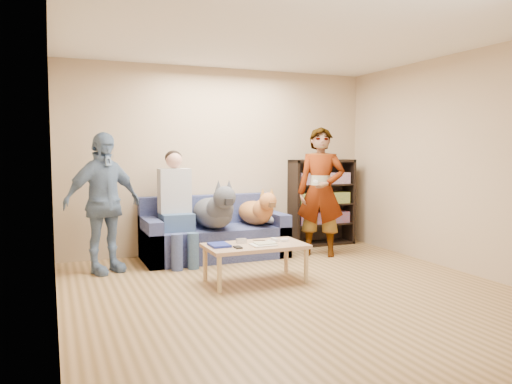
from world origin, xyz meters
name	(u,v)px	position (x,y,z in m)	size (l,w,h in m)	color
ground	(302,297)	(0.00, 0.00, 0.00)	(5.00, 5.00, 0.00)	olive
ceiling	(305,28)	(0.00, 0.00, 2.60)	(5.00, 5.00, 0.00)	white
wall_back	(221,160)	(0.00, 2.50, 1.30)	(4.50, 4.50, 0.00)	tan
wall_left	(53,170)	(-2.25, 0.00, 1.30)	(5.00, 5.00, 0.00)	tan
wall_right	(478,163)	(2.25, 0.00, 1.30)	(5.00, 5.00, 0.00)	tan
blanket	(274,219)	(0.58, 1.96, 0.49)	(0.36, 0.30, 0.12)	#AFAFB4
person_standing_right	(321,192)	(1.14, 1.64, 0.88)	(0.64, 0.42, 1.76)	gray
person_standing_left	(103,203)	(-1.71, 1.79, 0.83)	(0.97, 0.41, 1.66)	#6E92B0
held_controller	(315,181)	(0.94, 1.44, 1.04)	(0.04, 0.12, 0.03)	white
notebook_blue	(219,245)	(-0.61, 0.76, 0.43)	(0.20, 0.26, 0.03)	navy
papers	(263,245)	(-0.16, 0.61, 0.43)	(0.26, 0.20, 0.01)	silver
magazine	(265,243)	(-0.13, 0.63, 0.44)	(0.22, 0.17, 0.01)	#B7B392
camera_silver	(241,241)	(-0.33, 0.83, 0.45)	(0.11, 0.06, 0.05)	#B6B6BB
controller_a	(275,240)	(0.07, 0.81, 0.43)	(0.04, 0.13, 0.03)	silver
controller_b	(284,240)	(0.15, 0.73, 0.43)	(0.09, 0.06, 0.03)	white
headphone_cup_a	(273,242)	(-0.01, 0.69, 0.43)	(0.07, 0.07, 0.02)	white
headphone_cup_b	(270,241)	(-0.01, 0.77, 0.43)	(0.07, 0.07, 0.02)	silver
pen_orange	(259,247)	(-0.23, 0.55, 0.42)	(0.01, 0.01, 0.14)	orange
pen_black	(259,240)	(-0.09, 0.89, 0.42)	(0.01, 0.01, 0.14)	black
wallet	(238,247)	(-0.46, 0.59, 0.43)	(0.07, 0.12, 0.01)	black
sofa	(214,236)	(-0.25, 2.10, 0.28)	(1.90, 0.85, 0.82)	#515B93
person_seated	(176,203)	(-0.79, 1.97, 0.77)	(0.40, 0.73, 1.47)	#435E93
dog_gray	(215,211)	(-0.30, 1.87, 0.66)	(0.46, 1.27, 0.66)	#53555E
dog_tan	(257,211)	(0.33, 1.96, 0.62)	(0.37, 1.15, 0.54)	#B87138
coffee_table	(255,248)	(-0.21, 0.71, 0.37)	(1.10, 0.60, 0.42)	tan
bookshelf	(321,200)	(1.55, 2.33, 0.68)	(1.00, 0.34, 1.30)	black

